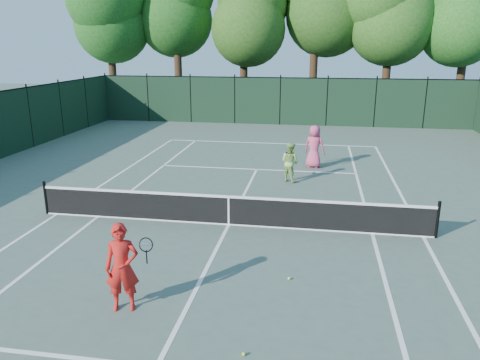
% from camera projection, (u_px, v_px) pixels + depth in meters
% --- Properties ---
extents(ground, '(90.00, 90.00, 0.00)m').
position_uv_depth(ground, '(229.00, 225.00, 13.79)').
color(ground, '#4A5A4F').
rests_on(ground, ground).
extents(sideline_doubles_left, '(0.10, 23.77, 0.01)m').
position_uv_depth(sideline_doubles_left, '(57.00, 214.00, 14.65)').
color(sideline_doubles_left, white).
rests_on(sideline_doubles_left, ground).
extents(sideline_doubles_right, '(0.10, 23.77, 0.01)m').
position_uv_depth(sideline_doubles_right, '(423.00, 237.00, 12.92)').
color(sideline_doubles_right, white).
rests_on(sideline_doubles_right, ground).
extents(sideline_singles_left, '(0.10, 23.77, 0.01)m').
position_uv_depth(sideline_singles_left, '(98.00, 217.00, 14.43)').
color(sideline_singles_left, white).
rests_on(sideline_singles_left, ground).
extents(sideline_singles_right, '(0.10, 23.77, 0.01)m').
position_uv_depth(sideline_singles_right, '(372.00, 234.00, 13.14)').
color(sideline_singles_right, white).
rests_on(sideline_singles_right, ground).
extents(baseline_far, '(10.97, 0.10, 0.01)m').
position_uv_depth(baseline_far, '(270.00, 143.00, 25.04)').
color(baseline_far, white).
rests_on(baseline_far, ground).
extents(service_line_far, '(8.23, 0.10, 0.01)m').
position_uv_depth(service_line_far, '(257.00, 169.00, 19.84)').
color(service_line_far, white).
rests_on(service_line_far, ground).
extents(center_service_line, '(0.10, 12.80, 0.01)m').
position_uv_depth(center_service_line, '(229.00, 225.00, 13.79)').
color(center_service_line, white).
rests_on(center_service_line, ground).
extents(tennis_net, '(11.69, 0.09, 1.06)m').
position_uv_depth(tennis_net, '(229.00, 210.00, 13.65)').
color(tennis_net, black).
rests_on(tennis_net, ground).
extents(fence_far, '(24.00, 0.05, 3.00)m').
position_uv_depth(fence_far, '(280.00, 102.00, 30.40)').
color(fence_far, black).
rests_on(fence_far, ground).
extents(tree_0, '(6.40, 6.40, 13.14)m').
position_uv_depth(tree_0, '(107.00, 0.00, 33.89)').
color(tree_0, black).
rests_on(tree_0, ground).
extents(tree_2, '(6.00, 6.00, 12.40)m').
position_uv_depth(tree_2, '(244.00, 5.00, 32.72)').
color(tree_2, black).
rests_on(tree_2, ground).
extents(tree_5, '(5.80, 5.80, 12.23)m').
position_uv_depth(tree_5, '(470.00, 3.00, 30.66)').
color(tree_5, black).
rests_on(tree_5, ground).
extents(coach, '(0.87, 0.80, 1.82)m').
position_uv_depth(coach, '(122.00, 267.00, 9.19)').
color(coach, red).
rests_on(coach, ground).
extents(player_pink, '(1.05, 0.87, 1.83)m').
position_uv_depth(player_pink, '(314.00, 146.00, 19.94)').
color(player_pink, '#C5456A').
rests_on(player_pink, ground).
extents(player_green, '(0.94, 0.90, 1.53)m').
position_uv_depth(player_green, '(290.00, 162.00, 17.96)').
color(player_green, '#95C462').
rests_on(player_green, ground).
extents(loose_ball_near_cart, '(0.07, 0.07, 0.07)m').
position_uv_depth(loose_ball_near_cart, '(244.00, 354.00, 8.00)').
color(loose_ball_near_cart, '#B5D32B').
rests_on(loose_ball_near_cart, ground).
extents(loose_ball_midcourt, '(0.07, 0.07, 0.07)m').
position_uv_depth(loose_ball_midcourt, '(289.00, 278.00, 10.57)').
color(loose_ball_midcourt, '#D6EC30').
rests_on(loose_ball_midcourt, ground).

